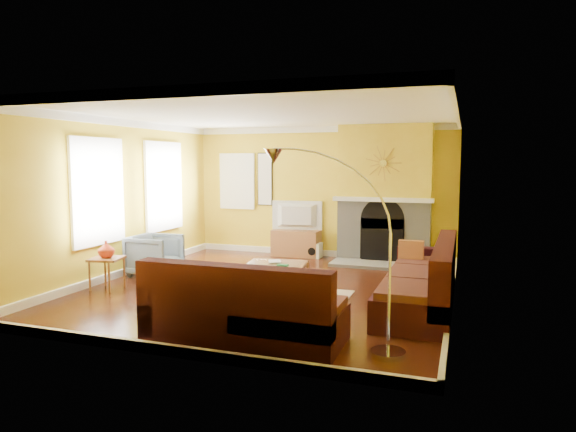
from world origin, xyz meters
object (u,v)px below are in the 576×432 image
at_px(media_console, 296,243).
at_px(armchair, 155,255).
at_px(arc_lamp, 334,251).
at_px(sectional_sofa, 325,275).
at_px(side_table, 107,273).
at_px(coffee_table, 275,275).

relative_size(media_console, armchair, 1.26).
xyz_separation_m(armchair, arc_lamp, (3.81, -2.45, 0.69)).
distance_m(sectional_sofa, side_table, 3.48).
distance_m(armchair, arc_lamp, 4.58).
height_order(coffee_table, armchair, armchair).
xyz_separation_m(sectional_sofa, side_table, (-3.47, -0.11, -0.20)).
bearing_deg(armchair, side_table, 169.99).
bearing_deg(side_table, armchair, 82.56).
relative_size(armchair, side_table, 1.58).
bearing_deg(media_console, arc_lamp, -67.56).
height_order(armchair, arc_lamp, arc_lamp).
bearing_deg(media_console, coffee_table, -78.88).
xyz_separation_m(coffee_table, armchair, (-2.26, 0.09, 0.18)).
bearing_deg(side_table, media_console, 62.89).
xyz_separation_m(sectional_sofa, coffee_table, (-1.07, 0.89, -0.27)).
height_order(sectional_sofa, media_console, sectional_sofa).
bearing_deg(side_table, sectional_sofa, 1.80).
bearing_deg(coffee_table, media_console, 101.12).
distance_m(coffee_table, arc_lamp, 2.96).
distance_m(media_console, side_table, 4.12).
height_order(media_console, side_table, media_console).
xyz_separation_m(sectional_sofa, armchair, (-3.33, 0.98, -0.09)).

